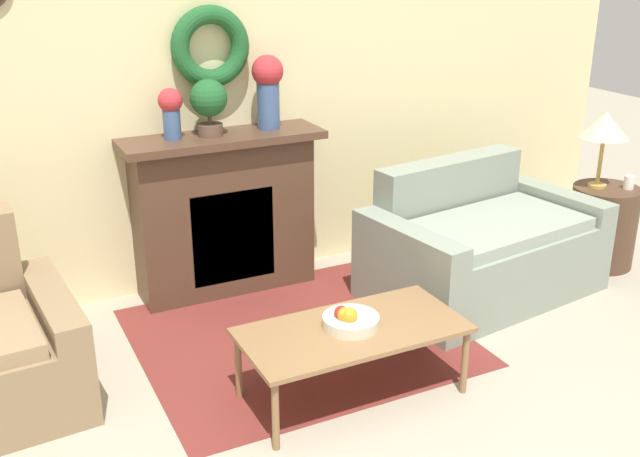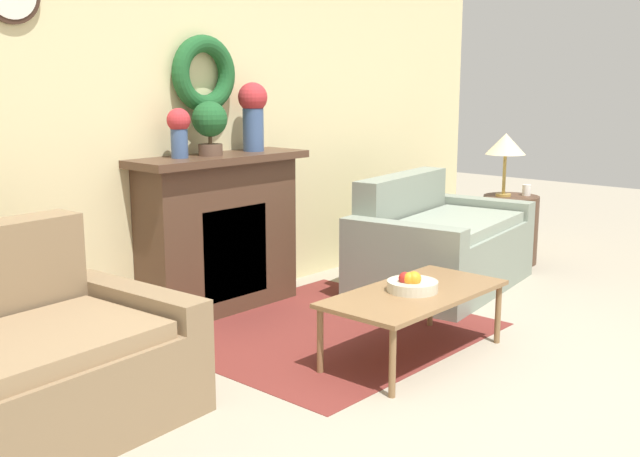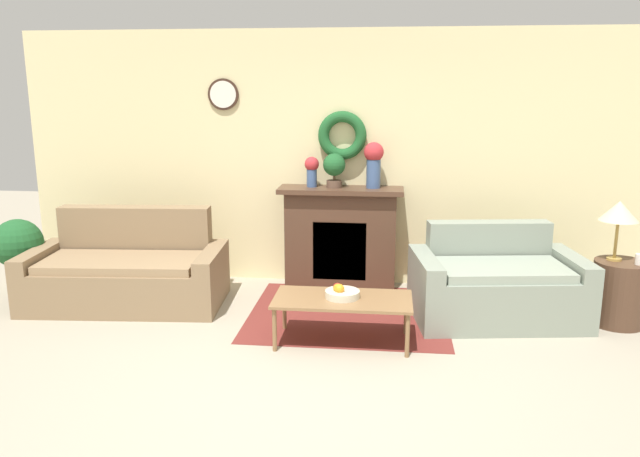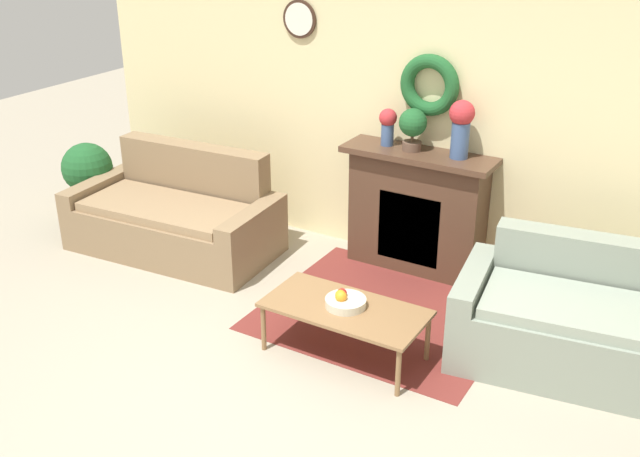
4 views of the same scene
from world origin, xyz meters
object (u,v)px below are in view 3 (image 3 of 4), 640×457
object	(u,v)px
mug	(639,259)
vase_on_mantel_right	(374,161)
fruit_bowl	(342,293)
vase_on_mantel_left	(312,169)
couch_left	(128,272)
potted_plant_floor_by_couch	(19,249)
loveseat_right	(496,286)
side_table_by_loveseat	(619,293)
fireplace	(341,237)
table_lamp	(619,212)
potted_plant_on_mantel	(334,167)
coffee_table	(343,302)

from	to	relation	value
mug	vase_on_mantel_right	xyz separation A→B (m)	(-2.36, 0.91, 0.72)
fruit_bowl	vase_on_mantel_left	distance (m)	1.78
couch_left	vase_on_mantel_left	size ratio (longest dim) A/B	6.13
vase_on_mantel_right	couch_left	bearing A→B (deg)	-162.25
vase_on_mantel_left	potted_plant_floor_by_couch	distance (m)	3.09
couch_left	vase_on_mantel_right	xyz separation A→B (m)	(2.39, 0.77, 1.05)
loveseat_right	mug	xyz separation A→B (m)	(1.19, -0.11, 0.32)
loveseat_right	side_table_by_loveseat	bearing A→B (deg)	-9.65
loveseat_right	mug	bearing A→B (deg)	-13.51
fireplace	potted_plant_floor_by_couch	size ratio (longest dim) A/B	1.61
mug	side_table_by_loveseat	bearing A→B (deg)	142.13
couch_left	fruit_bowl	world-z (taller)	couch_left
mug	vase_on_mantel_left	xyz separation A→B (m)	(-3.01, 0.91, 0.63)
table_lamp	couch_left	bearing A→B (deg)	179.81
fruit_bowl	potted_plant_on_mantel	size ratio (longest dim) A/B	0.82
side_table_by_loveseat	mug	xyz separation A→B (m)	(0.11, -0.08, 0.34)
loveseat_right	potted_plant_floor_by_couch	world-z (taller)	loveseat_right
table_lamp	vase_on_mantel_right	xyz separation A→B (m)	(-2.20, 0.78, 0.33)
loveseat_right	fruit_bowl	world-z (taller)	loveseat_right
table_lamp	mug	xyz separation A→B (m)	(0.17, -0.13, -0.39)
coffee_table	potted_plant_floor_by_couch	world-z (taller)	potted_plant_floor_by_couch
potted_plant_on_mantel	fireplace	bearing A→B (deg)	11.41
vase_on_mantel_left	potted_plant_on_mantel	xyz separation A→B (m)	(0.24, -0.02, 0.03)
coffee_table	mug	size ratio (longest dim) A/B	12.11
vase_on_mantel_left	vase_on_mantel_right	world-z (taller)	vase_on_mantel_right
vase_on_mantel_left	fruit_bowl	bearing A→B (deg)	-73.90
fireplace	vase_on_mantel_left	world-z (taller)	vase_on_mantel_left
potted_plant_on_mantel	vase_on_mantel_left	bearing A→B (deg)	175.18
mug	loveseat_right	bearing A→B (deg)	174.55
side_table_by_loveseat	potted_plant_floor_by_couch	bearing A→B (deg)	178.93
mug	potted_plant_floor_by_couch	world-z (taller)	potted_plant_floor_by_couch
coffee_table	potted_plant_floor_by_couch	xyz separation A→B (m)	(-3.36, 0.81, 0.15)
mug	couch_left	bearing A→B (deg)	178.24
loveseat_right	coffee_table	world-z (taller)	loveseat_right
coffee_table	vase_on_mantel_left	size ratio (longest dim) A/B	3.63
side_table_by_loveseat	vase_on_mantel_right	xyz separation A→B (m)	(-2.25, 0.83, 1.06)
mug	vase_on_mantel_left	bearing A→B (deg)	163.11
side_table_by_loveseat	vase_on_mantel_left	xyz separation A→B (m)	(-2.90, 0.83, 0.97)
fireplace	table_lamp	bearing A→B (deg)	-17.06
coffee_table	fruit_bowl	xyz separation A→B (m)	(-0.01, 0.01, 0.07)
loveseat_right	fruit_bowl	size ratio (longest dim) A/B	5.59
fireplace	mug	xyz separation A→B (m)	(2.70, -0.91, 0.09)
fireplace	mug	distance (m)	2.85
coffee_table	table_lamp	xyz separation A→B (m)	(2.39, 0.74, 0.67)
couch_left	vase_on_mantel_right	size ratio (longest dim) A/B	4.09
table_lamp	vase_on_mantel_right	size ratio (longest dim) A/B	1.13
vase_on_mantel_right	loveseat_right	bearing A→B (deg)	-34.23
couch_left	vase_on_mantel_left	distance (m)	2.14
potted_plant_floor_by_couch	vase_on_mantel_left	bearing A→B (deg)	13.93
couch_left	fruit_bowl	xyz separation A→B (m)	(2.19, -0.75, 0.12)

